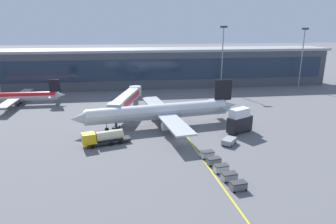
% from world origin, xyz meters
% --- Properties ---
extents(ground_plane, '(700.00, 700.00, 0.00)m').
position_xyz_m(ground_plane, '(0.00, 0.00, 0.00)').
color(ground_plane, slate).
extents(apron_lead_in_line, '(5.55, 79.85, 0.01)m').
position_xyz_m(apron_lead_in_line, '(1.49, 2.00, 0.00)').
color(apron_lead_in_line, yellow).
rests_on(apron_lead_in_line, ground_plane).
extents(terminal_building, '(175.65, 16.70, 16.19)m').
position_xyz_m(terminal_building, '(-11.93, 65.34, 8.11)').
color(terminal_building, '#424751').
rests_on(terminal_building, ground_plane).
extents(main_airliner, '(45.17, 36.13, 11.63)m').
position_xyz_m(main_airliner, '(-4.17, 10.94, 4.11)').
color(main_airliner, '#B2B7BC').
rests_on(main_airliner, ground_plane).
extents(jet_bridge, '(9.88, 24.59, 6.80)m').
position_xyz_m(jet_bridge, '(-12.67, 22.10, 5.12)').
color(jet_bridge, '#B2B7BC').
rests_on(jet_bridge, ground_plane).
extents(fuel_tanker, '(11.07, 5.47, 3.25)m').
position_xyz_m(fuel_tanker, '(-18.15, -0.13, 1.75)').
color(fuel_tanker, '#232326').
rests_on(fuel_tanker, ground_plane).
extents(catering_lift, '(7.19, 5.34, 6.30)m').
position_xyz_m(catering_lift, '(15.16, 3.60, 3.07)').
color(catering_lift, black).
rests_on(catering_lift, ground_plane).
extents(pushback_tug, '(4.23, 4.38, 1.40)m').
position_xyz_m(pushback_tug, '(10.05, -3.67, 0.85)').
color(pushback_tug, gray).
rests_on(pushback_tug, ground_plane).
extents(baggage_cart_0, '(2.85, 1.97, 1.48)m').
position_xyz_m(baggage_cart_0, '(5.26, -22.58, 0.78)').
color(baggage_cart_0, '#595B60').
rests_on(baggage_cart_0, ground_plane).
extents(baggage_cart_1, '(2.85, 1.97, 1.48)m').
position_xyz_m(baggage_cart_1, '(4.78, -19.42, 0.78)').
color(baggage_cart_1, gray).
rests_on(baggage_cart_1, ground_plane).
extents(baggage_cart_2, '(2.85, 1.97, 1.48)m').
position_xyz_m(baggage_cart_2, '(4.30, -16.25, 0.78)').
color(baggage_cart_2, '#B2B7BC').
rests_on(baggage_cart_2, ground_plane).
extents(baggage_cart_3, '(2.85, 1.97, 1.48)m').
position_xyz_m(baggage_cart_3, '(3.82, -13.09, 0.78)').
color(baggage_cart_3, '#595B60').
rests_on(baggage_cart_3, ground_plane).
extents(baggage_cart_4, '(2.85, 1.97, 1.48)m').
position_xyz_m(baggage_cart_4, '(3.34, -9.93, 0.78)').
color(baggage_cart_4, '#B2B7BC').
rests_on(baggage_cart_4, ground_plane).
extents(commuter_jet_far, '(33.73, 26.80, 8.47)m').
position_xyz_m(commuter_jet_far, '(-50.39, 38.53, 3.03)').
color(commuter_jet_far, '#B2B7BC').
rests_on(commuter_jet_far, ground_plane).
extents(apron_light_mast_0, '(2.80, 0.50, 25.65)m').
position_xyz_m(apron_light_mast_0, '(25.83, 53.38, 14.85)').
color(apron_light_mast_0, gray).
rests_on(apron_light_mast_0, ground_plane).
extents(apron_light_mast_2, '(2.80, 0.50, 24.87)m').
position_xyz_m(apron_light_mast_2, '(60.27, 53.38, 14.44)').
color(apron_light_mast_2, gray).
rests_on(apron_light_mast_2, ground_plane).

